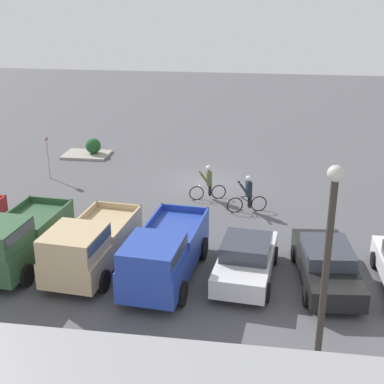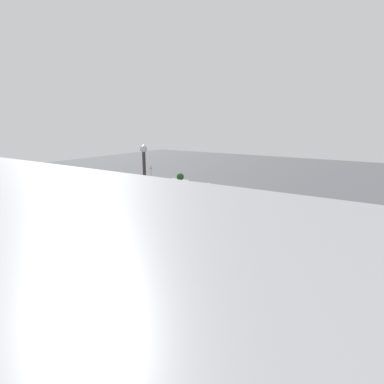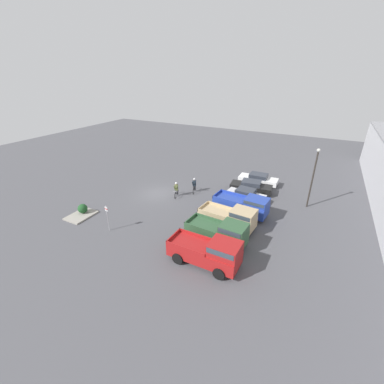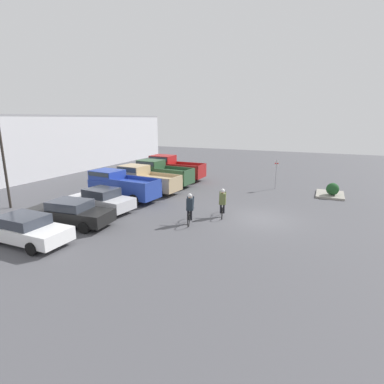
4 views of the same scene
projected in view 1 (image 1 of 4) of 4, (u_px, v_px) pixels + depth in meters
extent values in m
plane|color=#4C4C51|center=(205.00, 183.00, 28.57)|extent=(80.00, 80.00, 0.00)
cylinder|color=black|center=(374.00, 260.00, 19.87)|extent=(0.18, 0.61, 0.60)
cube|color=black|center=(326.00, 267.00, 18.75)|extent=(2.25, 4.95, 0.69)
cube|color=#2D333D|center=(327.00, 252.00, 18.54)|extent=(1.81, 2.31, 0.48)
cylinder|color=black|center=(362.00, 298.00, 17.38)|extent=(0.24, 0.65, 0.63)
cylinder|color=black|center=(306.00, 297.00, 17.46)|extent=(0.24, 0.65, 0.63)
cylinder|color=black|center=(341.00, 254.00, 20.24)|extent=(0.24, 0.65, 0.63)
cylinder|color=black|center=(294.00, 253.00, 20.32)|extent=(0.24, 0.65, 0.63)
cube|color=silver|center=(246.00, 262.00, 18.99)|extent=(2.23, 4.40, 0.69)
cube|color=#2D333D|center=(246.00, 247.00, 18.77)|extent=(1.82, 2.06, 0.54)
cylinder|color=black|center=(267.00, 293.00, 17.66)|extent=(0.24, 0.69, 0.67)
cylinder|color=black|center=(213.00, 286.00, 18.07)|extent=(0.24, 0.69, 0.67)
cylinder|color=black|center=(275.00, 255.00, 20.13)|extent=(0.24, 0.69, 0.67)
cylinder|color=black|center=(227.00, 250.00, 20.53)|extent=(0.24, 0.69, 0.67)
cube|color=#233D9E|center=(167.00, 254.00, 18.98)|extent=(2.42, 5.52, 1.08)
cube|color=#233D9E|center=(153.00, 252.00, 17.21)|extent=(1.98, 2.30, 0.67)
cube|color=#333D47|center=(152.00, 248.00, 17.15)|extent=(2.02, 2.13, 0.29)
cube|color=#233D9E|center=(199.00, 227.00, 19.52)|extent=(0.36, 3.22, 0.25)
cube|color=#233D9E|center=(150.00, 222.00, 19.92)|extent=(0.36, 3.22, 0.25)
cube|color=#233D9E|center=(185.00, 209.00, 21.15)|extent=(1.96, 0.25, 0.25)
cylinder|color=black|center=(182.00, 294.00, 17.44)|extent=(0.29, 0.87, 0.85)
cylinder|color=black|center=(125.00, 286.00, 17.86)|extent=(0.29, 0.87, 0.85)
cylinder|color=black|center=(203.00, 248.00, 20.46)|extent=(0.29, 0.87, 0.85)
cylinder|color=black|center=(155.00, 243.00, 20.88)|extent=(0.29, 0.87, 0.85)
cube|color=tan|center=(94.00, 246.00, 19.76)|extent=(2.45, 5.33, 0.93)
cube|color=tan|center=(74.00, 243.00, 18.04)|extent=(2.01, 2.23, 0.84)
cube|color=#333D47|center=(74.00, 238.00, 17.97)|extent=(2.06, 2.07, 0.37)
cube|color=tan|center=(128.00, 223.00, 20.28)|extent=(0.36, 3.10, 0.25)
cube|color=tan|center=(81.00, 218.00, 20.70)|extent=(0.36, 3.10, 0.25)
cube|color=tan|center=(118.00, 206.00, 21.87)|extent=(1.99, 0.26, 0.25)
cylinder|color=black|center=(104.00, 281.00, 18.24)|extent=(0.29, 0.81, 0.79)
cylinder|color=black|center=(50.00, 274.00, 18.68)|extent=(0.29, 0.81, 0.79)
cylinder|color=black|center=(135.00, 241.00, 21.15)|extent=(0.29, 0.81, 0.79)
cylinder|color=black|center=(88.00, 236.00, 21.59)|extent=(0.29, 0.81, 0.79)
cube|color=#2D5133|center=(22.00, 241.00, 20.04)|extent=(2.34, 5.19, 1.05)
cube|color=#2D5133|center=(56.00, 217.00, 20.54)|extent=(0.31, 3.03, 0.25)
cube|color=#2D5133|center=(11.00, 212.00, 20.93)|extent=(0.31, 3.03, 0.25)
cube|color=#2D5133|center=(51.00, 201.00, 22.08)|extent=(1.97, 0.23, 0.25)
cylinder|color=black|center=(26.00, 275.00, 18.59)|extent=(0.28, 0.83, 0.81)
cylinder|color=black|center=(65.00, 237.00, 21.45)|extent=(0.28, 0.83, 0.81)
cylinder|color=black|center=(21.00, 232.00, 21.85)|extent=(0.28, 0.83, 0.81)
torus|color=black|center=(197.00, 193.00, 26.22)|extent=(0.71, 0.26, 0.73)
torus|color=black|center=(219.00, 192.00, 26.37)|extent=(0.71, 0.26, 0.73)
cylinder|color=white|center=(208.00, 189.00, 26.23)|extent=(0.56, 0.20, 0.39)
cylinder|color=white|center=(208.00, 185.00, 26.16)|extent=(0.59, 0.21, 0.04)
cylinder|color=white|center=(212.00, 189.00, 26.26)|extent=(0.04, 0.04, 0.36)
cylinder|color=white|center=(199.00, 185.00, 26.09)|extent=(0.16, 0.45, 0.02)
cylinder|color=black|center=(210.00, 191.00, 26.18)|extent=(0.15, 0.15, 0.54)
cylinder|color=black|center=(210.00, 189.00, 26.35)|extent=(0.15, 0.15, 0.54)
cube|color=#5B6638|center=(209.00, 178.00, 26.04)|extent=(0.33, 0.41, 0.70)
cylinder|color=#5B6638|center=(205.00, 179.00, 25.85)|extent=(0.55, 0.24, 0.75)
cylinder|color=#5B6638|center=(204.00, 177.00, 26.16)|extent=(0.55, 0.24, 0.75)
sphere|color=tan|center=(208.00, 169.00, 25.87)|extent=(0.23, 0.23, 0.23)
sphere|color=silver|center=(208.00, 168.00, 25.85)|extent=(0.25, 0.25, 0.25)
torus|color=black|center=(235.00, 205.00, 24.74)|extent=(0.74, 0.27, 0.76)
torus|color=black|center=(259.00, 204.00, 24.90)|extent=(0.74, 0.27, 0.76)
cylinder|color=black|center=(247.00, 201.00, 24.75)|extent=(0.57, 0.21, 0.40)
cylinder|color=black|center=(247.00, 197.00, 24.67)|extent=(0.61, 0.22, 0.04)
cylinder|color=black|center=(251.00, 201.00, 24.78)|extent=(0.04, 0.04, 0.37)
cylinder|color=black|center=(238.00, 196.00, 24.61)|extent=(0.16, 0.45, 0.02)
cylinder|color=black|center=(250.00, 202.00, 24.70)|extent=(0.15, 0.15, 0.56)
cylinder|color=black|center=(249.00, 201.00, 24.87)|extent=(0.15, 0.15, 0.56)
cube|color=#1E2833|center=(249.00, 189.00, 24.55)|extent=(0.33, 0.41, 0.70)
cylinder|color=#1E2833|center=(245.00, 190.00, 24.36)|extent=(0.56, 0.25, 0.75)
cylinder|color=#1E2833|center=(243.00, 188.00, 24.67)|extent=(0.56, 0.25, 0.75)
sphere|color=tan|center=(249.00, 179.00, 24.38)|extent=(0.22, 0.22, 0.22)
sphere|color=silver|center=(249.00, 178.00, 24.36)|extent=(0.25, 0.25, 0.25)
cylinder|color=#9E9EA3|center=(48.00, 156.00, 28.85)|extent=(0.06, 0.06, 2.53)
cube|color=white|center=(46.00, 139.00, 28.52)|extent=(0.04, 0.30, 0.45)
cube|color=red|center=(46.00, 139.00, 28.52)|extent=(0.05, 0.30, 0.10)
cylinder|color=#2D2823|center=(322.00, 305.00, 12.13)|extent=(0.16, 0.16, 6.05)
sphere|color=#B2B2A8|center=(336.00, 174.00, 11.00)|extent=(0.36, 0.36, 0.36)
cube|color=gray|center=(87.00, 155.00, 33.20)|extent=(2.77, 2.02, 0.15)
sphere|color=#1E4C23|center=(93.00, 146.00, 33.07)|extent=(0.94, 0.94, 0.94)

